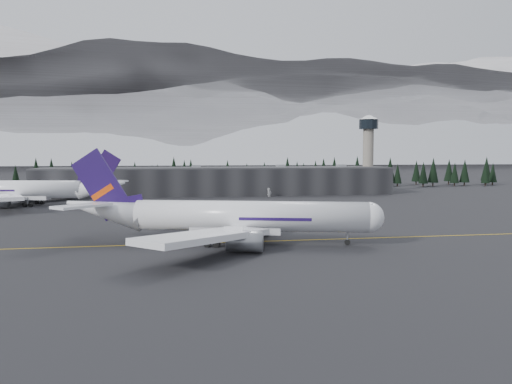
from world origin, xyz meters
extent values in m
plane|color=black|center=(0.00, 0.00, 0.00)|extent=(1400.00, 1400.00, 0.00)
cube|color=gold|center=(0.00, -2.00, 0.01)|extent=(400.00, 0.40, 0.02)
cube|color=black|center=(0.00, 125.00, 6.00)|extent=(160.00, 30.00, 12.00)
cube|color=#333335|center=(0.00, 125.00, 12.30)|extent=(160.00, 30.00, 0.60)
cylinder|color=gray|center=(75.00, 128.00, 16.00)|extent=(5.20, 5.20, 32.00)
cylinder|color=black|center=(75.00, 128.00, 33.25)|extent=(9.20, 9.20, 4.50)
cone|color=silver|center=(75.00, 128.00, 36.70)|extent=(10.00, 10.00, 2.00)
cube|color=black|center=(0.00, 162.00, 7.50)|extent=(360.00, 20.00, 15.00)
cylinder|color=white|center=(-5.22, -3.89, 5.83)|extent=(48.73, 19.00, 6.36)
sphere|color=white|center=(18.30, -10.32, 5.83)|extent=(6.36, 6.36, 6.36)
cone|color=white|center=(-35.91, 4.50, 6.79)|extent=(18.86, 10.83, 9.21)
cube|color=white|center=(-7.03, 13.64, 4.14)|extent=(14.81, 30.85, 2.72)
cylinder|color=gray|center=(-2.43, 6.34, 2.33)|extent=(7.71, 5.70, 4.03)
cube|color=white|center=(-15.69, -18.07, 4.14)|extent=(26.55, 27.44, 2.72)
cylinder|color=gray|center=(-8.02, -14.12, 2.33)|extent=(7.71, 5.70, 4.03)
cube|color=#20104B|center=(-36.42, 4.64, 12.19)|extent=(13.10, 4.05, 15.79)
cube|color=#E0480D|center=(-36.22, 4.58, 10.60)|extent=(5.14, 1.94, 3.89)
cube|color=white|center=(-36.28, 11.19, 8.27)|extent=(7.58, 12.49, 0.53)
cube|color=white|center=(-39.63, -1.08, 8.27)|extent=(11.65, 11.60, 0.53)
cylinder|color=black|center=(14.21, -9.21, 1.59)|extent=(0.53, 0.53, 3.18)
cylinder|color=black|center=(-11.12, 2.67, 1.59)|extent=(0.53, 0.53, 3.18)
cylinder|color=black|center=(-13.64, -6.54, 1.59)|extent=(0.53, 0.53, 3.18)
cylinder|color=white|center=(-78.49, 86.94, 5.94)|extent=(50.02, 15.05, 6.48)
cone|color=white|center=(-46.61, 81.28, 6.91)|extent=(18.99, 9.54, 9.38)
cube|color=white|center=(-75.04, 69.33, 4.21)|extent=(17.53, 31.44, 2.77)
cube|color=white|center=(-69.19, 102.28, 4.21)|extent=(25.45, 29.14, 2.77)
cylinder|color=gray|center=(-76.61, 97.57, 2.37)|extent=(7.63, 5.26, 4.10)
cube|color=#200E43|center=(-46.07, 81.19, 12.41)|extent=(13.56, 2.92, 16.08)
cube|color=#C5630B|center=(-46.29, 81.23, 10.79)|extent=(5.29, 1.51, 3.96)
cube|color=white|center=(-45.61, 74.53, 8.42)|extent=(8.62, 12.82, 0.54)
cube|color=white|center=(-43.35, 87.28, 8.42)|extent=(11.36, 12.21, 0.54)
cylinder|color=black|center=(-71.90, 80.84, 1.62)|extent=(0.54, 0.54, 3.24)
cylinder|color=black|center=(-70.20, 90.40, 1.62)|extent=(0.54, 0.54, 3.24)
imported|color=silver|center=(-43.56, 103.38, 0.66)|extent=(2.35, 4.82, 1.32)
imported|color=silver|center=(20.91, 106.85, 0.69)|extent=(4.28, 2.44, 1.37)
camera|label=1|loc=(-21.77, -106.67, 18.90)|focal=35.00mm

